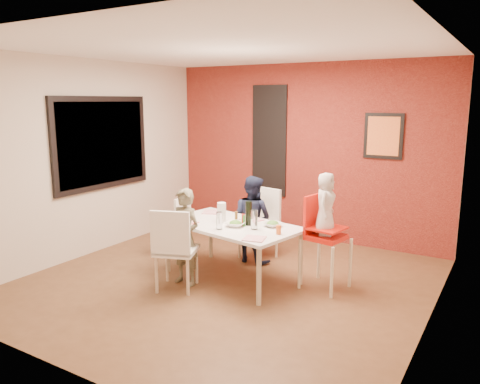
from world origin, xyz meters
The scene contains 35 objects.
ground centered at (0.00, 0.00, 0.00)m, with size 4.50×4.50×0.00m, color brown.
ceiling centered at (0.00, 0.00, 2.70)m, with size 4.50×4.50×0.02m, color white.
wall_back centered at (0.00, 2.25, 1.35)m, with size 4.50×0.02×2.70m, color beige.
wall_front centered at (0.00, -2.25, 1.35)m, with size 4.50×0.02×2.70m, color beige.
wall_left centered at (-2.25, 0.00, 1.35)m, with size 0.02×4.50×2.70m, color beige.
wall_right centered at (2.25, 0.00, 1.35)m, with size 0.02×4.50×2.70m, color beige.
brick_accent_wall centered at (0.00, 2.23, 1.35)m, with size 4.50×0.02×2.70m, color maroon.
picture_window_frame centered at (-2.22, 0.20, 1.55)m, with size 0.05×1.70×1.30m, color black.
picture_window_pane centered at (-2.21, 0.20, 1.55)m, with size 0.02×1.55×1.15m, color black.
glassblock_strip centered at (-0.60, 2.21, 1.50)m, with size 0.55×0.03×1.70m, color white.
glassblock_surround centered at (-0.60, 2.21, 1.50)m, with size 0.60×0.03×1.76m, color black.
art_print_frame centered at (1.20, 2.21, 1.65)m, with size 0.54×0.03×0.64m, color black.
art_print_canvas centered at (1.20, 2.19, 1.65)m, with size 0.44×0.01×0.54m, color orange.
dining_table centered at (-0.03, 0.15, 0.62)m, with size 1.78×1.20×0.68m.
chair_near centered at (-0.37, -0.53, 0.54)m, with size 0.58×0.58×0.96m.
chair_far centered at (-0.10, 1.06, 0.53)m, with size 0.52×0.52×0.95m.
chair_left centered at (-1.14, 0.49, 0.47)m, with size 0.43×0.43×0.84m.
high_chair centered at (1.01, 0.45, 0.65)m, with size 0.52×0.52×1.08m.
child_near centered at (-0.40, -0.29, 0.57)m, with size 0.42×0.27×1.15m, color brown.
child_far centered at (-0.11, 0.81, 0.58)m, with size 0.57×0.44×1.17m, color #161B31.
toddler centered at (1.04, 0.44, 0.99)m, with size 0.35×0.23×0.71m, color beige.
plate_near_left centered at (-0.51, -0.09, 0.69)m, with size 0.21×0.21×0.01m, color silver.
plate_far_mid centered at (0.09, 0.43, 0.69)m, with size 0.23×0.23×0.01m, color silver.
plate_near_right centered at (0.52, -0.26, 0.69)m, with size 0.22×0.22×0.01m, color white.
plate_far_left centered at (-0.55, 0.51, 0.69)m, with size 0.24×0.24×0.01m, color silver.
salad_bowl_a centered at (0.07, 0.07, 0.71)m, with size 0.22×0.22×0.05m, color white.
salad_bowl_b centered at (0.46, 0.29, 0.71)m, with size 0.20×0.20×0.05m, color silver.
wine_bottle centered at (0.18, 0.20, 0.83)m, with size 0.08×0.08×0.29m, color black.
wine_glass_a centered at (-0.02, -0.13, 0.78)m, with size 0.07×0.07×0.20m, color white.
wine_glass_b centered at (0.32, 0.08, 0.80)m, with size 0.08×0.08×0.22m, color white.
paper_towel_roll centered at (-0.18, 0.16, 0.80)m, with size 0.11×0.11×0.24m, color white.
condiment_red centered at (0.14, 0.13, 0.76)m, with size 0.04×0.04×0.14m, color red.
condiment_green centered at (0.16, 0.13, 0.75)m, with size 0.03×0.03×0.14m, color #2F7226.
condiment_brown centered at (0.01, 0.20, 0.76)m, with size 0.04×0.04×0.14m, color brown.
sippy_cup centered at (0.66, 0.04, 0.73)m, with size 0.06×0.06×0.10m, color #D85718.
Camera 1 is at (2.86, -4.46, 2.14)m, focal length 35.00 mm.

